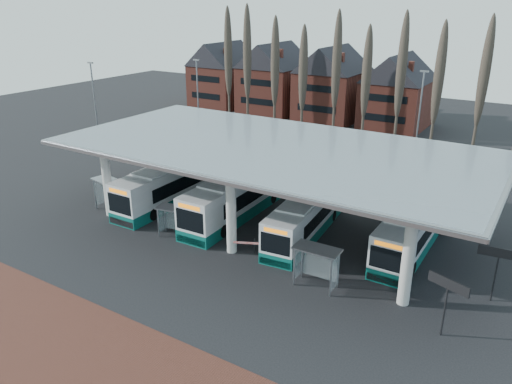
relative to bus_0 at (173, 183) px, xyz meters
The scene contains 18 objects.
ground 12.28m from the bus_0, 38.24° to the right, with size 140.00×140.00×0.00m, color black.
brick_strip 21.81m from the bus_0, 63.92° to the right, with size 70.00×10.00×0.03m, color #522A21.
station_canopy 10.40m from the bus_0, ahead, with size 32.00×16.00×6.34m.
poplar_row 28.13m from the bus_0, 69.42° to the left, with size 45.10×1.10×14.50m.
townhouse_row 37.24m from the bus_0, 99.63° to the left, with size 36.80×10.30×12.25m.
lamp_post_a 17.16m from the bus_0, 120.26° to the left, with size 0.80×0.16×10.17m.
lamp_post_b 24.43m from the bus_0, 49.88° to the left, with size 0.80×0.16×10.17m.
lamp_post_d 18.05m from the bus_0, 158.53° to the left, with size 0.80×0.16×10.17m.
bus_0 is the anchor object (origin of this frame).
bus_1 6.43m from the bus_0, ahead, with size 3.05×12.68×3.50m.
bus_2 12.68m from the bus_0, ahead, with size 3.45×11.30×3.09m.
bus_3 20.11m from the bus_0, ahead, with size 2.50×11.49×3.19m.
shelter_0 5.28m from the bus_0, 125.48° to the right, with size 3.12×1.96×2.70m.
shelter_1 6.92m from the bus_0, 48.32° to the right, with size 2.68×1.70×2.31m.
shelter_2 17.49m from the bus_0, 19.76° to the right, with size 2.83×1.44×2.61m.
info_sign_0 25.12m from the bus_0, 15.95° to the right, with size 2.18×0.90×3.39m.
info_sign_1 25.95m from the bus_0, ahead, with size 2.29×0.36×3.42m.
barrier 12.08m from the bus_0, 23.62° to the right, with size 2.16×1.12×1.17m.
Camera 1 is at (17.78, -22.88, 16.47)m, focal length 35.00 mm.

